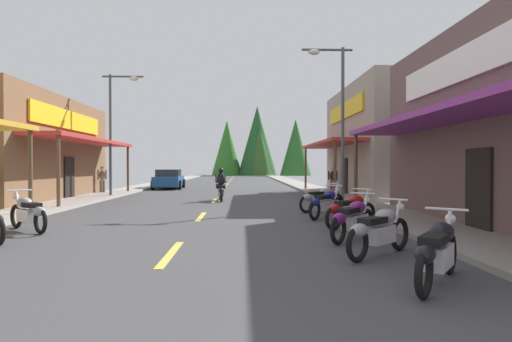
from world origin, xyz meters
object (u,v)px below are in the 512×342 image
(motorcycle_parked_right_2, at_px, (353,218))
(motorcycle_parked_left_4, at_px, (28,212))
(pedestrian_browsing, at_px, (333,179))
(motorcycle_parked_right_3, at_px, (351,210))
(motorcycle_parked_right_0, at_px, (438,251))
(pedestrian_by_shop, at_px, (102,178))
(streetlamp_right, at_px, (335,104))
(parked_car_curbside, at_px, (169,179))
(rider_cruising_lead, at_px, (221,187))
(motorcycle_parked_right_4, at_px, (326,203))
(motorcycle_parked_right_1, at_px, (379,230))
(streetlamp_left, at_px, (116,118))
(motorcycle_parked_right_5, at_px, (322,198))

(motorcycle_parked_right_2, relative_size, motorcycle_parked_left_4, 1.04)
(pedestrian_browsing, bearing_deg, motorcycle_parked_right_3, 9.76)
(motorcycle_parked_right_0, bearing_deg, pedestrian_by_shop, 67.40)
(streetlamp_right, distance_m, parked_car_curbside, 16.39)
(motorcycle_parked_right_0, xyz_separation_m, pedestrian_by_shop, (-10.94, 19.20, 0.45))
(pedestrian_browsing, height_order, parked_car_curbside, pedestrian_browsing)
(rider_cruising_lead, distance_m, pedestrian_by_shop, 8.74)
(motorcycle_parked_right_4, bearing_deg, motorcycle_parked_right_1, -141.61)
(motorcycle_parked_right_2, height_order, rider_cruising_lead, rider_cruising_lead)
(pedestrian_browsing, bearing_deg, motorcycle_parked_left_4, -17.52)
(motorcycle_parked_right_2, height_order, motorcycle_parked_right_4, same)
(motorcycle_parked_right_1, bearing_deg, pedestrian_by_shop, 79.62)
(motorcycle_parked_right_4, bearing_deg, streetlamp_right, 23.83)
(streetlamp_right, xyz_separation_m, motorcycle_parked_right_0, (-1.23, -11.97, -3.81))
(motorcycle_parked_right_3, bearing_deg, pedestrian_by_shop, 90.30)
(streetlamp_left, bearing_deg, motorcycle_parked_right_4, -44.44)
(streetlamp_left, bearing_deg, pedestrian_browsing, 12.10)
(streetlamp_right, xyz_separation_m, pedestrian_by_shop, (-12.17, 7.23, -3.36))
(streetlamp_left, bearing_deg, motorcycle_parked_right_0, -60.71)
(motorcycle_parked_right_2, xyz_separation_m, motorcycle_parked_right_3, (0.43, 1.85, 0.00))
(motorcycle_parked_right_5, bearing_deg, rider_cruising_lead, 95.83)
(motorcycle_parked_right_4, bearing_deg, pedestrian_browsing, 26.71)
(pedestrian_by_shop, bearing_deg, streetlamp_right, -165.98)
(motorcycle_parked_right_0, distance_m, pedestrian_browsing, 19.43)
(streetlamp_right, xyz_separation_m, motorcycle_parked_left_4, (-9.38, -6.86, -3.81))
(pedestrian_by_shop, relative_size, pedestrian_browsing, 1.05)
(motorcycle_parked_right_0, bearing_deg, parked_car_curbside, 55.61)
(motorcycle_parked_right_3, bearing_deg, motorcycle_parked_right_4, 57.96)
(streetlamp_right, distance_m, motorcycle_parked_right_0, 12.62)
(motorcycle_parked_right_3, relative_size, parked_car_curbside, 0.40)
(streetlamp_right, bearing_deg, motorcycle_parked_left_4, -143.83)
(motorcycle_parked_right_1, relative_size, motorcycle_parked_right_3, 0.95)
(motorcycle_parked_right_3, xyz_separation_m, parked_car_curbside, (-8.26, 19.56, 0.20))
(motorcycle_parked_right_2, bearing_deg, motorcycle_parked_right_0, -136.71)
(streetlamp_left, distance_m, pedestrian_by_shop, 4.42)
(motorcycle_parked_right_4, bearing_deg, motorcycle_parked_left_4, 146.57)
(streetlamp_left, xyz_separation_m, pedestrian_by_shop, (-1.60, 2.54, -3.25))
(motorcycle_parked_right_1, distance_m, pedestrian_by_shop, 20.36)
(pedestrian_browsing, bearing_deg, motorcycle_parked_right_2, 9.41)
(motorcycle_parked_right_1, bearing_deg, motorcycle_parked_right_2, 49.08)
(motorcycle_parked_left_4, relative_size, rider_cruising_lead, 0.77)
(streetlamp_left, height_order, parked_car_curbside, streetlamp_left)
(motorcycle_parked_right_4, distance_m, parked_car_curbside, 19.20)
(motorcycle_parked_right_1, bearing_deg, pedestrian_browsing, 38.32)
(motorcycle_parked_right_5, bearing_deg, streetlamp_left, 109.90)
(pedestrian_by_shop, bearing_deg, motorcycle_parked_right_3, 173.69)
(motorcycle_parked_right_3, bearing_deg, motorcycle_parked_right_0, -130.73)
(motorcycle_parked_right_0, height_order, pedestrian_browsing, pedestrian_browsing)
(motorcycle_parked_right_2, distance_m, motorcycle_parked_right_4, 3.96)
(streetlamp_right, height_order, parked_car_curbside, streetlamp_right)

